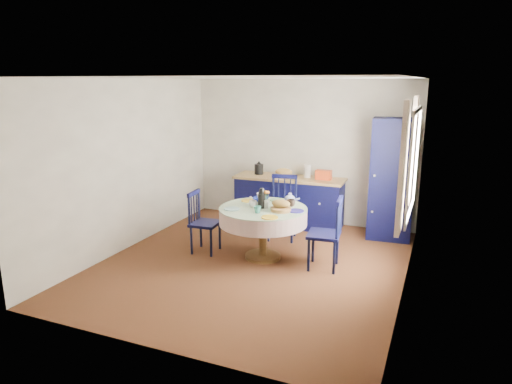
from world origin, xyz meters
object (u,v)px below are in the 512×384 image
(chair_left, at_px, (203,222))
(mug_b, at_px, (257,210))
(mug_a, at_px, (253,204))
(cobalt_bowl, at_px, (261,199))
(kitchen_counter, at_px, (289,200))
(pantry_cabinet, at_px, (392,180))
(chair_right, at_px, (327,233))
(mug_d, at_px, (260,196))
(mug_c, at_px, (291,203))
(chair_far, at_px, (283,207))
(dining_table, at_px, (264,216))

(chair_left, bearing_deg, mug_b, -105.35)
(mug_a, distance_m, cobalt_bowl, 0.35)
(kitchen_counter, bearing_deg, pantry_cabinet, -3.14)
(chair_right, height_order, mug_d, chair_right)
(mug_c, xyz_separation_m, cobalt_bowl, (-0.50, 0.12, -0.02))
(pantry_cabinet, distance_m, mug_b, 2.40)
(chair_left, bearing_deg, mug_c, -80.92)
(chair_left, relative_size, mug_d, 8.58)
(chair_far, distance_m, mug_d, 0.61)
(mug_c, xyz_separation_m, mug_d, (-0.55, 0.21, -0.00))
(mug_a, height_order, cobalt_bowl, mug_a)
(mug_b, bearing_deg, chair_far, 92.67)
(chair_right, height_order, mug_c, chair_right)
(chair_far, relative_size, cobalt_bowl, 4.40)
(mug_a, xyz_separation_m, mug_d, (-0.07, 0.44, 0.00))
(chair_far, height_order, mug_b, chair_far)
(pantry_cabinet, relative_size, chair_far, 1.89)
(dining_table, relative_size, mug_a, 10.76)
(mug_b, height_order, mug_d, mug_d)
(chair_far, bearing_deg, dining_table, -97.44)
(mug_b, bearing_deg, mug_c, 57.35)
(mug_c, height_order, mug_d, mug_c)
(mug_a, height_order, mug_b, mug_b)
(dining_table, relative_size, cobalt_bowl, 5.34)
(chair_left, distance_m, chair_right, 1.84)
(chair_right, height_order, mug_a, chair_right)
(mug_d, distance_m, cobalt_bowl, 0.10)
(chair_right, bearing_deg, chair_far, -140.38)
(pantry_cabinet, height_order, chair_left, pantry_cabinet)
(chair_far, xyz_separation_m, mug_d, (-0.18, -0.50, 0.28))
(mug_c, bearing_deg, chair_far, 117.19)
(chair_left, height_order, mug_c, chair_left)
(chair_left, xyz_separation_m, mug_d, (0.70, 0.51, 0.33))
(mug_b, bearing_deg, mug_d, 109.24)
(pantry_cabinet, relative_size, chair_left, 2.11)
(mug_b, bearing_deg, dining_table, 93.27)
(pantry_cabinet, relative_size, mug_a, 16.76)
(chair_far, bearing_deg, pantry_cabinet, 12.93)
(kitchen_counter, xyz_separation_m, chair_far, (0.13, -0.71, 0.07))
(chair_left, distance_m, mug_c, 1.33)
(mug_a, bearing_deg, chair_right, 0.58)
(chair_far, bearing_deg, chair_right, -54.29)
(pantry_cabinet, xyz_separation_m, cobalt_bowl, (-1.71, -1.25, -0.19))
(chair_far, bearing_deg, cobalt_bowl, -112.91)
(kitchen_counter, distance_m, chair_left, 1.89)
(dining_table, bearing_deg, chair_left, -173.93)
(chair_right, distance_m, cobalt_bowl, 1.17)
(dining_table, bearing_deg, mug_d, 118.49)
(cobalt_bowl, bearing_deg, mug_b, -72.38)
(chair_right, bearing_deg, mug_b, -79.72)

